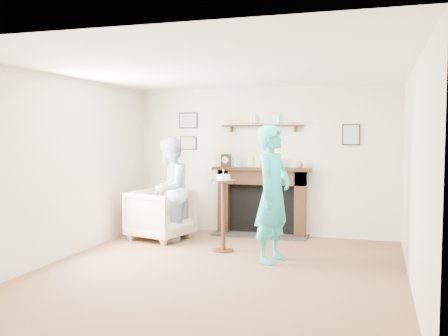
{
  "coord_description": "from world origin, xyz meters",
  "views": [
    {
      "loc": [
        1.86,
        -5.79,
        1.72
      ],
      "look_at": [
        -0.2,
        0.9,
        1.23
      ],
      "focal_mm": 40.0,
      "sensor_mm": 36.0,
      "label": 1
    }
  ],
  "objects": [
    {
      "name": "woman",
      "position": [
        0.54,
        0.71,
        0.0
      ],
      "size": [
        0.61,
        0.76,
        1.83
      ],
      "primitive_type": "imported",
      "rotation": [
        0.0,
        0.0,
        1.29
      ],
      "color": "teal",
      "rests_on": "ground"
    },
    {
      "name": "pedestal_table",
      "position": [
        -0.27,
        1.09,
        0.74
      ],
      "size": [
        0.37,
        0.37,
        1.2
      ],
      "color": "black",
      "rests_on": "ground"
    },
    {
      "name": "armchair",
      "position": [
        -1.48,
        1.57,
        0.0
      ],
      "size": [
        1.08,
        1.06,
        0.81
      ],
      "primitive_type": "imported",
      "rotation": [
        0.0,
        0.0,
        1.32
      ],
      "color": "tan",
      "rests_on": "ground"
    },
    {
      "name": "man",
      "position": [
        -1.29,
        1.49,
        0.0
      ],
      "size": [
        0.63,
        0.81,
        1.66
      ],
      "primitive_type": "imported",
      "rotation": [
        0.0,
        0.0,
        -1.57
      ],
      "color": "silver",
      "rests_on": "ground"
    },
    {
      "name": "ground",
      "position": [
        0.0,
        0.0,
        0.0
      ],
      "size": [
        5.0,
        5.0,
        0.0
      ],
      "primitive_type": "plane",
      "color": "brown",
      "rests_on": "ground"
    },
    {
      "name": "room_shell",
      "position": [
        -0.0,
        0.69,
        1.62
      ],
      "size": [
        4.54,
        5.02,
        2.52
      ],
      "color": "beige",
      "rests_on": "ground"
    }
  ]
}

